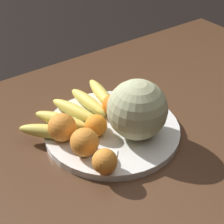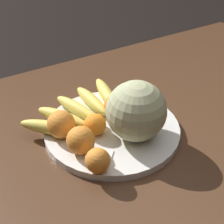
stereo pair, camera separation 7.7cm
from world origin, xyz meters
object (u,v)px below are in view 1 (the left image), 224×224
(orange_back_left, at_px, (62,127))
(orange_back_right, at_px, (96,125))
(orange_front_right, at_px, (105,161))
(produce_tag, at_px, (99,154))
(fruit_bowl, at_px, (112,130))
(orange_front_left, at_px, (84,142))
(banana_bunch, at_px, (77,111))
(melon, at_px, (137,110))
(kitchen_table, at_px, (127,163))
(orange_mid_center, at_px, (113,105))

(orange_back_left, bearing_deg, orange_back_right, 155.90)
(orange_front_right, height_order, produce_tag, orange_front_right)
(fruit_bowl, distance_m, orange_front_right, 0.17)
(fruit_bowl, distance_m, orange_back_left, 0.14)
(orange_front_left, height_order, produce_tag, orange_front_left)
(produce_tag, bearing_deg, orange_front_left, -1.33)
(orange_front_right, bearing_deg, orange_front_left, -86.80)
(fruit_bowl, height_order, orange_front_left, orange_front_left)
(produce_tag, bearing_deg, orange_front_right, 112.05)
(orange_back_right, bearing_deg, banana_bunch, -90.24)
(orange_front_left, height_order, orange_front_right, orange_front_left)
(melon, relative_size, produce_tag, 1.73)
(produce_tag, bearing_deg, kitchen_table, -126.38)
(melon, relative_size, orange_mid_center, 2.46)
(orange_front_left, xyz_separation_m, orange_front_right, (-0.00, 0.08, -0.01))
(orange_front_left, bearing_deg, melon, 174.02)
(orange_mid_center, xyz_separation_m, orange_back_left, (0.17, 0.01, 0.01))
(orange_back_right, height_order, produce_tag, orange_back_right)
(orange_back_right, bearing_deg, orange_front_left, 34.42)
(orange_front_right, bearing_deg, produce_tag, -110.06)
(banana_bunch, xyz_separation_m, orange_front_left, (0.06, 0.14, 0.02))
(fruit_bowl, bearing_deg, orange_front_left, 20.99)
(melon, distance_m, orange_front_right, 0.16)
(orange_front_left, distance_m, produce_tag, 0.05)
(fruit_bowl, height_order, banana_bunch, banana_bunch)
(banana_bunch, relative_size, orange_back_right, 5.36)
(melon, height_order, orange_mid_center, melon)
(orange_back_left, bearing_deg, produce_tag, 111.75)
(kitchen_table, xyz_separation_m, orange_front_left, (0.13, -0.00, 0.14))
(fruit_bowl, bearing_deg, orange_back_right, 0.55)
(orange_back_right, bearing_deg, orange_mid_center, -152.65)
(orange_front_right, xyz_separation_m, orange_back_left, (0.02, -0.16, 0.01))
(orange_back_right, xyz_separation_m, produce_tag, (0.04, 0.07, -0.03))
(fruit_bowl, xyz_separation_m, produce_tag, (0.09, 0.07, 0.01))
(fruit_bowl, bearing_deg, melon, 120.64)
(orange_back_left, bearing_deg, banana_bunch, -141.87)
(produce_tag, bearing_deg, orange_mid_center, -96.06)
(orange_front_right, bearing_deg, orange_mid_center, -130.89)
(banana_bunch, bearing_deg, orange_back_right, 162.70)
(orange_mid_center, xyz_separation_m, produce_tag, (0.13, 0.11, -0.03))
(fruit_bowl, distance_m, melon, 0.11)
(orange_front_right, bearing_deg, banana_bunch, -104.96)
(banana_bunch, bearing_deg, fruit_bowl, -169.56)
(orange_front_left, xyz_separation_m, orange_mid_center, (-0.15, -0.09, -0.00))
(orange_front_right, xyz_separation_m, produce_tag, (-0.02, -0.06, -0.03))
(fruit_bowl, bearing_deg, kitchen_table, 112.10)
(orange_front_left, distance_m, orange_front_right, 0.08)
(fruit_bowl, relative_size, orange_front_left, 5.16)
(orange_back_left, height_order, produce_tag, orange_back_left)
(banana_bunch, distance_m, orange_front_right, 0.23)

